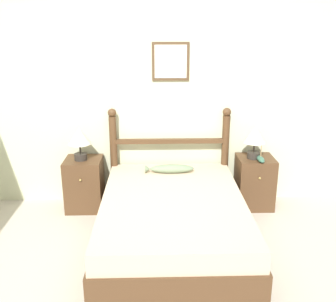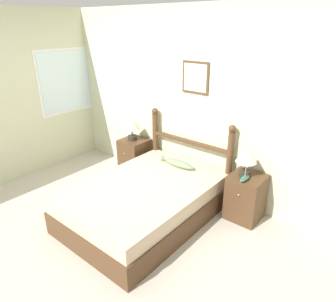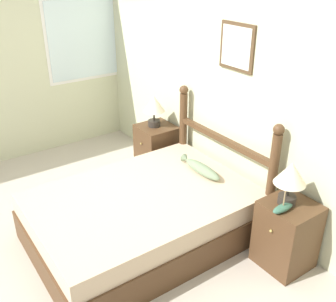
{
  "view_description": "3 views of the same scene",
  "coord_description": "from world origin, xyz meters",
  "px_view_note": "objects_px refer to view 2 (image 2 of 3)",
  "views": [
    {
      "loc": [
        0.09,
        -2.72,
        2.03
      ],
      "look_at": [
        0.21,
        1.02,
        0.83
      ],
      "focal_mm": 42.0,
      "sensor_mm": 36.0,
      "label": 1
    },
    {
      "loc": [
        2.5,
        -1.65,
        2.31
      ],
      "look_at": [
        0.22,
        1.16,
        0.76
      ],
      "focal_mm": 32.0,
      "sensor_mm": 36.0,
      "label": 2
    },
    {
      "loc": [
        2.79,
        -0.83,
        2.38
      ],
      "look_at": [
        0.2,
        0.98,
        0.8
      ],
      "focal_mm": 42.0,
      "sensor_mm": 36.0,
      "label": 3
    }
  ],
  "objects_px": {
    "bed": "(145,201)",
    "table_lamp_left": "(132,125)",
    "nightstand_left": "(135,157)",
    "fish_pillow": "(178,163)",
    "nightstand_right": "(246,197)",
    "table_lamp_right": "(247,157)",
    "model_boat": "(245,178)"
  },
  "relations": [
    {
      "from": "bed",
      "to": "table_lamp_left",
      "type": "height_order",
      "value": "table_lamp_left"
    },
    {
      "from": "nightstand_left",
      "to": "fish_pillow",
      "type": "relative_size",
      "value": 1.1
    },
    {
      "from": "bed",
      "to": "fish_pillow",
      "type": "distance_m",
      "value": 0.73
    },
    {
      "from": "nightstand_left",
      "to": "nightstand_right",
      "type": "height_order",
      "value": "same"
    },
    {
      "from": "table_lamp_right",
      "to": "bed",
      "type": "bearing_deg",
      "value": -140.45
    },
    {
      "from": "nightstand_left",
      "to": "table_lamp_right",
      "type": "height_order",
      "value": "table_lamp_right"
    },
    {
      "from": "nightstand_right",
      "to": "fish_pillow",
      "type": "distance_m",
      "value": 1.01
    },
    {
      "from": "nightstand_left",
      "to": "model_boat",
      "type": "height_order",
      "value": "model_boat"
    },
    {
      "from": "nightstand_left",
      "to": "fish_pillow",
      "type": "xyz_separation_m",
      "value": [
        0.98,
        -0.12,
        0.22
      ]
    },
    {
      "from": "bed",
      "to": "model_boat",
      "type": "relative_size",
      "value": 9.31
    },
    {
      "from": "nightstand_right",
      "to": "table_lamp_left",
      "type": "xyz_separation_m",
      "value": [
        -1.98,
        -0.02,
        0.55
      ]
    },
    {
      "from": "nightstand_left",
      "to": "table_lamp_right",
      "type": "xyz_separation_m",
      "value": [
        1.92,
        -0.02,
        0.55
      ]
    },
    {
      "from": "nightstand_right",
      "to": "fish_pillow",
      "type": "relative_size",
      "value": 1.1
    },
    {
      "from": "model_boat",
      "to": "nightstand_right",
      "type": "bearing_deg",
      "value": 96.96
    },
    {
      "from": "bed",
      "to": "nightstand_right",
      "type": "distance_m",
      "value": 1.26
    },
    {
      "from": "model_boat",
      "to": "bed",
      "type": "bearing_deg",
      "value": -146.1
    },
    {
      "from": "bed",
      "to": "model_boat",
      "type": "bearing_deg",
      "value": 33.9
    },
    {
      "from": "fish_pillow",
      "to": "table_lamp_right",
      "type": "bearing_deg",
      "value": 6.35
    },
    {
      "from": "nightstand_left",
      "to": "table_lamp_left",
      "type": "distance_m",
      "value": 0.55
    },
    {
      "from": "fish_pillow",
      "to": "nightstand_right",
      "type": "bearing_deg",
      "value": 7.22
    },
    {
      "from": "table_lamp_right",
      "to": "nightstand_right",
      "type": "bearing_deg",
      "value": 27.11
    },
    {
      "from": "bed",
      "to": "table_lamp_left",
      "type": "distance_m",
      "value": 1.41
    },
    {
      "from": "nightstand_left",
      "to": "nightstand_right",
      "type": "relative_size",
      "value": 1.0
    },
    {
      "from": "nightstand_right",
      "to": "table_lamp_left",
      "type": "relative_size",
      "value": 1.62
    },
    {
      "from": "model_boat",
      "to": "table_lamp_left",
      "type": "bearing_deg",
      "value": 176.77
    },
    {
      "from": "table_lamp_right",
      "to": "model_boat",
      "type": "distance_m",
      "value": 0.25
    },
    {
      "from": "table_lamp_right",
      "to": "model_boat",
      "type": "xyz_separation_m",
      "value": [
        0.05,
        -0.11,
        -0.22
      ]
    },
    {
      "from": "bed",
      "to": "nightstand_right",
      "type": "xyz_separation_m",
      "value": [
        0.98,
        0.8,
        0.07
      ]
    },
    {
      "from": "nightstand_right",
      "to": "table_lamp_right",
      "type": "relative_size",
      "value": 1.62
    },
    {
      "from": "nightstand_right",
      "to": "table_lamp_left",
      "type": "distance_m",
      "value": 2.05
    },
    {
      "from": "nightstand_left",
      "to": "table_lamp_left",
      "type": "bearing_deg",
      "value": -139.11
    },
    {
      "from": "nightstand_left",
      "to": "model_boat",
      "type": "relative_size",
      "value": 2.83
    }
  ]
}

